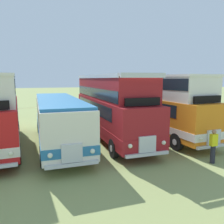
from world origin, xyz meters
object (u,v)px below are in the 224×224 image
object	(u,v)px
bus_fifth_in_row	(58,117)
bus_sixth_in_row	(110,105)
bus_seventh_in_row	(158,102)
marshal_person	(213,146)

from	to	relation	value
bus_fifth_in_row	bus_sixth_in_row	xyz separation A→B (m)	(3.69, 0.21, 0.61)
bus_fifth_in_row	bus_sixth_in_row	bearing A→B (deg)	3.30
bus_fifth_in_row	bus_seventh_in_row	distance (m)	7.41
bus_sixth_in_row	marshal_person	size ratio (longest dim) A/B	6.66
bus_sixth_in_row	bus_seventh_in_row	size ratio (longest dim) A/B	1.07
bus_sixth_in_row	bus_fifth_in_row	bearing A→B (deg)	-176.70
marshal_person	bus_fifth_in_row	bearing A→B (deg)	136.94
bus_sixth_in_row	bus_seventh_in_row	distance (m)	3.71
bus_sixth_in_row	bus_seventh_in_row	xyz separation A→B (m)	(3.68, -0.42, 0.11)
bus_fifth_in_row	marshal_person	xyz separation A→B (m)	(6.82, -6.37, -0.87)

